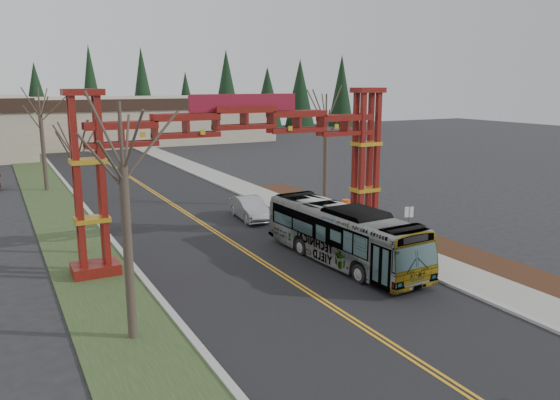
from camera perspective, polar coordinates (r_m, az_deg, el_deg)
road at (r=36.63m, az=-8.12°, el=-2.46°), size 12.00×110.00×0.02m
lane_line_left at (r=36.59m, az=-8.29°, el=-2.46°), size 0.12×100.00×0.01m
lane_line_right at (r=36.67m, az=-7.94°, el=-2.42°), size 0.12×100.00×0.01m
curb_right at (r=39.05m, az=0.39°, el=-1.33°), size 0.30×110.00×0.15m
sidewalk_right at (r=39.74m, az=2.23°, el=-1.10°), size 2.60×110.00×0.14m
landscape_strip at (r=30.17m, az=21.26°, el=-6.27°), size 2.60×50.00×0.12m
grass_median at (r=34.86m, az=-20.59°, el=-3.83°), size 4.00×110.00×0.08m
curb_left at (r=35.11m, az=-17.61°, el=-3.45°), size 0.30×110.00×0.15m
gateway_arch at (r=29.15m, az=-3.73°, el=5.86°), size 18.20×1.60×8.90m
retail_building_east at (r=91.23m, az=-14.16°, el=8.19°), size 38.00×20.30×7.00m
conifer_treeline at (r=101.20m, az=-21.38°, el=9.77°), size 116.10×5.60×13.00m
transit_bus at (r=28.33m, az=6.53°, el=-3.59°), size 3.11×11.00×3.03m
silver_sedan at (r=37.33m, az=-3.16°, el=-0.89°), size 2.04×4.79×1.54m
bare_tree_median_near at (r=19.39m, az=-16.10°, el=3.22°), size 3.34×3.34×8.55m
bare_tree_median_mid at (r=30.79m, az=-20.53°, el=4.26°), size 2.91×2.91×7.31m
bare_tree_median_far at (r=50.78m, az=-23.77°, el=8.05°), size 3.48×3.48×8.80m
bare_tree_right_far at (r=40.57m, az=4.83°, el=7.88°), size 3.29×3.29×8.40m
street_sign at (r=32.14m, az=13.31°, el=-1.79°), size 0.49×0.23×2.23m
barrel_south at (r=34.69m, az=11.83°, el=-2.69°), size 0.48×0.48×0.89m
barrel_mid at (r=35.41m, az=10.11°, el=-2.15°), size 0.59×0.59×1.09m
barrel_north at (r=38.97m, az=6.91°, el=-0.74°), size 0.58×0.58×1.08m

